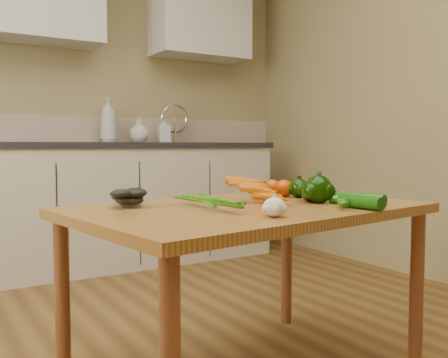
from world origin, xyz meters
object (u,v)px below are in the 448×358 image
at_px(soap_bottle_c, 139,130).
at_px(leafy_greens, 129,194).
at_px(carrot_bunch, 244,197).
at_px(tomato_b, 272,188).
at_px(garlic_bulb, 274,207).
at_px(tomato_c, 284,188).
at_px(zucchini_a, 357,199).
at_px(table, 248,225).
at_px(pepper_c, 319,189).
at_px(pepper_b, 299,188).
at_px(zucchini_b, 361,202).
at_px(tomato_a, 260,189).
at_px(pepper_a, 311,191).
at_px(soap_bottle_a, 108,120).
at_px(soap_bottle_b, 164,130).

distance_m(soap_bottle_c, leafy_greens, 2.13).
bearing_deg(carrot_bunch, tomato_b, 29.24).
xyz_separation_m(garlic_bulb, tomato_c, (0.40, 0.45, 0.01)).
distance_m(leafy_greens, zucchini_a, 0.82).
relative_size(table, pepper_c, 12.78).
distance_m(pepper_b, zucchini_b, 0.40).
relative_size(table, pepper_b, 16.80).
distance_m(tomato_b, tomato_c, 0.06).
bearing_deg(zucchini_a, leafy_greens, 149.41).
distance_m(pepper_c, zucchini_a, 0.15).
xyz_separation_m(carrot_bunch, pepper_c, (0.28, -0.09, 0.02)).
distance_m(pepper_c, tomato_a, 0.26).
xyz_separation_m(leafy_greens, zucchini_a, (0.71, -0.42, -0.02)).
bearing_deg(pepper_a, table, 174.94).
bearing_deg(garlic_bulb, zucchini_b, 0.05).
bearing_deg(pepper_a, garlic_bulb, -145.50).
bearing_deg(pepper_b, leafy_greens, 172.62).
bearing_deg(soap_bottle_a, zucchini_b, 154.86).
distance_m(garlic_bulb, tomato_c, 0.60).
distance_m(soap_bottle_a, soap_bottle_c, 0.24).
height_order(soap_bottle_c, zucchini_a, soap_bottle_c).
bearing_deg(table, tomato_a, 36.37).
bearing_deg(garlic_bulb, table, 70.69).
xyz_separation_m(soap_bottle_b, garlic_bulb, (-0.75, -2.42, -0.31)).
relative_size(table, leafy_greens, 7.53).
height_order(table, soap_bottle_b, soap_bottle_b).
xyz_separation_m(carrot_bunch, tomato_a, (0.18, 0.15, 0.01)).
bearing_deg(pepper_b, garlic_bulb, -137.51).
xyz_separation_m(soap_bottle_c, carrot_bunch, (-0.46, -2.13, -0.30)).
relative_size(soap_bottle_b, leafy_greens, 1.16).
height_order(soap_bottle_a, leafy_greens, soap_bottle_a).
xyz_separation_m(pepper_a, zucchini_a, (0.05, -0.19, -0.02)).
height_order(table, tomato_c, tomato_c).
height_order(soap_bottle_a, pepper_b, soap_bottle_a).
bearing_deg(leafy_greens, tomato_b, 1.96).
xyz_separation_m(leafy_greens, garlic_bulb, (0.28, -0.49, -0.01)).
bearing_deg(tomato_b, pepper_c, -91.70).
xyz_separation_m(soap_bottle_c, tomato_c, (-0.15, -1.97, -0.30)).
distance_m(table, garlic_bulb, 0.32).
height_order(soap_bottle_b, zucchini_a, soap_bottle_b).
xyz_separation_m(soap_bottle_a, carrot_bunch, (-0.24, -2.18, -0.38)).
relative_size(carrot_bunch, tomato_a, 2.77).
relative_size(pepper_c, tomato_b, 1.32).
bearing_deg(tomato_a, pepper_a, -60.44).
xyz_separation_m(table, pepper_c, (0.27, -0.08, 0.13)).
xyz_separation_m(table, tomato_a, (0.17, 0.16, 0.11)).
bearing_deg(soap_bottle_c, table, -15.02).
height_order(pepper_a, zucchini_a, pepper_a).
distance_m(table, tomato_b, 0.38).
bearing_deg(garlic_bulb, tomato_b, 53.53).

